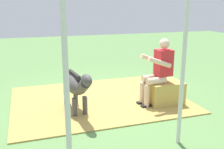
{
  "coord_description": "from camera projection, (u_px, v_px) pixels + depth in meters",
  "views": [
    {
      "loc": [
        1.63,
        5.22,
        2.01
      ],
      "look_at": [
        -0.12,
        0.02,
        0.55
      ],
      "focal_mm": 42.84,
      "sensor_mm": 36.0,
      "label": 1
    }
  ],
  "objects": [
    {
      "name": "hay_patch",
      "position": [
        99.0,
        99.0,
        5.76
      ],
      "size": [
        3.6,
        2.82,
        0.02
      ],
      "primitive_type": "cube",
      "color": "tan",
      "rests_on": "ground"
    },
    {
      "name": "ground_plane",
      "position": [
        107.0,
        99.0,
        5.8
      ],
      "size": [
        24.0,
        24.0,
        0.0
      ],
      "primitive_type": "plane",
      "color": "#608C4C"
    },
    {
      "name": "tent_pole_right",
      "position": [
        67.0,
        93.0,
        2.66
      ],
      "size": [
        0.06,
        0.06,
        2.29
      ],
      "primitive_type": "cylinder",
      "color": "silver",
      "rests_on": "ground"
    },
    {
      "name": "pony_standing",
      "position": [
        76.0,
        86.0,
        4.97
      ],
      "size": [
        0.42,
        1.35,
        0.89
      ],
      "color": "#4C4747",
      "rests_on": "ground"
    },
    {
      "name": "hay_bale",
      "position": [
        164.0,
        93.0,
        5.5
      ],
      "size": [
        0.69,
        0.55,
        0.47
      ],
      "primitive_type": "cube",
      "color": "tan",
      "rests_on": "ground"
    },
    {
      "name": "tent_pole_left",
      "position": [
        183.0,
        68.0,
        3.71
      ],
      "size": [
        0.06,
        0.06,
        2.29
      ],
      "primitive_type": "cylinder",
      "color": "silver",
      "rests_on": "ground"
    },
    {
      "name": "person_seated",
      "position": [
        158.0,
        69.0,
        5.32
      ],
      "size": [
        0.67,
        0.42,
        1.35
      ],
      "color": "beige",
      "rests_on": "ground"
    }
  ]
}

